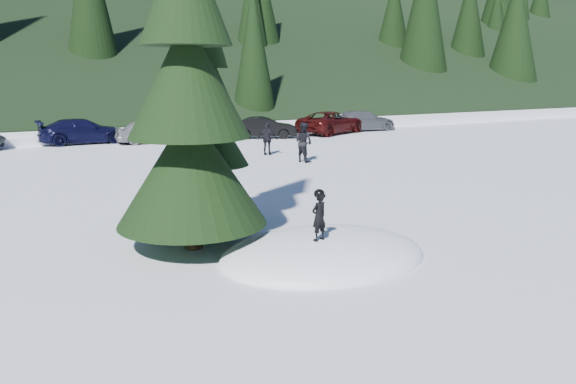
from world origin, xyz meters
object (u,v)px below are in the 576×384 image
spruce_tall (188,94)px  car_5 (265,128)px  car_3 (83,131)px  car_7 (363,121)px  child_skier (319,217)px  adult_0 (304,142)px  adult_1 (267,139)px  car_4 (151,131)px  car_6 (331,122)px  spruce_short (212,142)px

spruce_tall → car_5: size_ratio=2.31×
car_3 → car_7: car_3 is taller
child_skier → adult_0: (6.08, 11.46, -0.12)m
spruce_tall → car_3: spruce_tall is taller
adult_0 → car_3: 13.21m
adult_1 → car_7: (10.30, 7.04, -0.10)m
car_3 → adult_1: bearing=-141.1°
car_3 → car_4: size_ratio=1.24×
adult_1 → car_6: size_ratio=0.30×
child_skier → car_4: (1.99, 21.00, -0.33)m
adult_1 → car_5: bearing=-77.0°
adult_0 → car_6: (7.04, 9.06, -0.15)m
child_skier → car_7: (15.91, 21.04, -0.31)m
spruce_tall → car_4: 19.48m
car_5 → car_6: (4.72, 0.32, 0.08)m
child_skier → car_5: child_skier is taller
child_skier → car_4: child_skier is taller
spruce_short → adult_0: 10.65m
car_4 → car_5: bearing=-94.8°
spruce_tall → car_5: bearing=60.3°
car_7 → car_3: bearing=86.6°
spruce_tall → car_4: size_ratio=2.32×
child_skier → car_3: bearing=-100.3°
car_6 → car_5: bearing=70.1°
adult_0 → car_7: size_ratio=0.38×
car_7 → adult_0: bearing=135.5°
spruce_short → adult_1: bearing=58.2°
spruce_tall → car_3: size_ratio=1.87×
car_5 → car_7: car_7 is taller
adult_0 → adult_1: adult_0 is taller
spruce_short → car_3: (-0.37, 18.92, -1.44)m
car_5 → child_skier: bearing=179.2°
spruce_short → car_7: (16.81, 17.53, -1.45)m
spruce_tall → adult_1: (7.51, 11.89, -2.57)m
car_6 → car_7: bearing=-103.1°
adult_1 → car_5: size_ratio=0.40×
adult_1 → car_6: 9.95m
car_5 → car_7: bearing=-61.8°
spruce_tall → spruce_short: spruce_tall is taller
adult_0 → car_5: bearing=-32.9°
adult_0 → car_6: adult_0 is taller
spruce_tall → car_3: 20.50m
child_skier → adult_1: bearing=-125.4°
adult_1 → car_5: (2.79, 6.20, -0.14)m
spruce_tall → car_4: (3.89, 18.89, -2.69)m
spruce_short → car_5: bearing=60.9°
spruce_tall → adult_1: bearing=57.7°
spruce_tall → adult_1: spruce_tall is taller
spruce_short → adult_1: 12.42m
car_7 → car_4: bearing=91.4°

